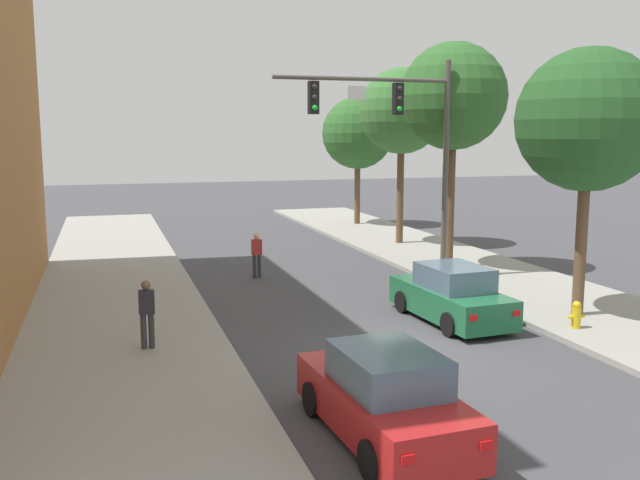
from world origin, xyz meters
The scene contains 13 objects.
ground_plane centered at (0.00, 0.00, 0.00)m, with size 120.00×120.00×0.00m, color #424247.
sidewalk_left centered at (-6.50, 0.00, 0.07)m, with size 5.00×60.00×0.15m, color #99968E.
sidewalk_right centered at (6.50, 0.00, 0.07)m, with size 5.00×60.00×0.15m, color #99968E.
traffic_signal_mast centered at (2.85, 7.01, 5.33)m, with size 6.25×0.38×7.50m.
car_lead_green centered at (2.31, 2.10, 0.72)m, with size 2.03×4.33×1.60m.
car_following_red centered at (-2.36, -4.30, 0.72)m, with size 2.01×4.32×1.60m.
pedestrian_sidewalk_left_walker centered at (-5.93, 1.60, 1.06)m, with size 0.36×0.22×1.64m.
pedestrian_crossing_road centered at (-1.59, 9.49, 0.91)m, with size 0.36×0.22×1.64m.
fire_hydrant centered at (4.86, 0.04, 0.51)m, with size 0.48×0.24×0.72m.
street_tree_nearest centered at (5.78, 1.19, 5.52)m, with size 3.88×3.88×7.34m.
street_tree_second centered at (5.70, 8.67, 6.51)m, with size 3.96×3.96×8.38m.
street_tree_third centered at (6.30, 14.64, 6.16)m, with size 3.88×3.88×7.99m.
street_tree_farthest centered at (6.83, 21.73, 5.19)m, with size 3.97×3.97×7.04m.
Camera 1 is at (-6.77, -14.71, 5.19)m, focal length 38.91 mm.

